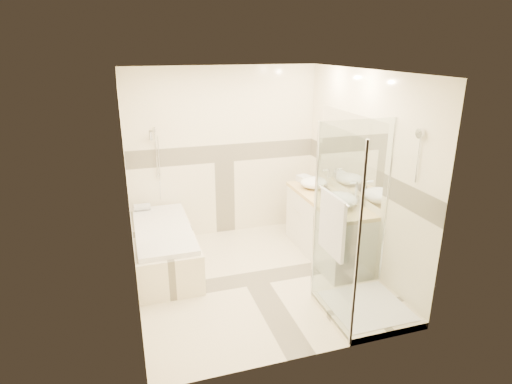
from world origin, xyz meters
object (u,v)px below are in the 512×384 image
object	(u,v)px
bathtub	(164,245)
vessel_sink_far	(340,200)
shower_enclosure	(356,269)
vessel_sink_near	(314,183)
amenity_bottle_b	(325,190)
vanity	(327,227)
amenity_bottle_a	(326,191)

from	to	relation	value
bathtub	vessel_sink_far	xyz separation A→B (m)	(2.13, -0.69, 0.63)
shower_enclosure	bathtub	bearing A→B (deg)	138.90
shower_enclosure	vessel_sink_near	bearing A→B (deg)	80.91
vessel_sink_far	amenity_bottle_b	size ratio (longest dim) A/B	2.85
shower_enclosure	amenity_bottle_b	world-z (taller)	shower_enclosure
bathtub	shower_enclosure	distance (m)	2.47
vessel_sink_far	amenity_bottle_b	world-z (taller)	vessel_sink_far
vanity	amenity_bottle_b	bearing A→B (deg)	103.33
amenity_bottle_b	amenity_bottle_a	bearing A→B (deg)	-90.00
amenity_bottle_a	amenity_bottle_b	xyz separation A→B (m)	(0.00, 0.05, -0.00)
bathtub	amenity_bottle_a	world-z (taller)	amenity_bottle_a
bathtub	vessel_sink_near	distance (m)	2.22
bathtub	vessel_sink_far	bearing A→B (deg)	-17.90
vessel_sink_near	amenity_bottle_b	distance (m)	0.35
bathtub	amenity_bottle_a	distance (m)	2.24
vanity	vessel_sink_near	size ratio (longest dim) A/B	4.23
shower_enclosure	amenity_bottle_b	bearing A→B (deg)	78.62
vessel_sink_near	amenity_bottle_b	size ratio (longest dim) A/B	2.49
vessel_sink_far	vessel_sink_near	bearing A→B (deg)	90.00
shower_enclosure	amenity_bottle_a	xyz separation A→B (m)	(0.27, 1.30, 0.42)
shower_enclosure	vessel_sink_far	xyz separation A→B (m)	(0.27, 0.93, 0.43)
shower_enclosure	amenity_bottle_a	world-z (taller)	shower_enclosure
vessel_sink_near	vessel_sink_far	bearing A→B (deg)	-90.00
amenity_bottle_a	bathtub	bearing A→B (deg)	171.50
bathtub	shower_enclosure	bearing A→B (deg)	-41.10
bathtub	vanity	distance (m)	2.18
vessel_sink_near	amenity_bottle_a	xyz separation A→B (m)	(0.00, -0.40, 0.00)
vessel_sink_near	vessel_sink_far	xyz separation A→B (m)	(0.00, -0.77, 0.01)
amenity_bottle_b	vessel_sink_near	bearing A→B (deg)	90.00
vessel_sink_near	vessel_sink_far	distance (m)	0.77
vessel_sink_near	amenity_bottle_b	xyz separation A→B (m)	(0.00, -0.35, 0.00)
bathtub	vanity	world-z (taller)	vanity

